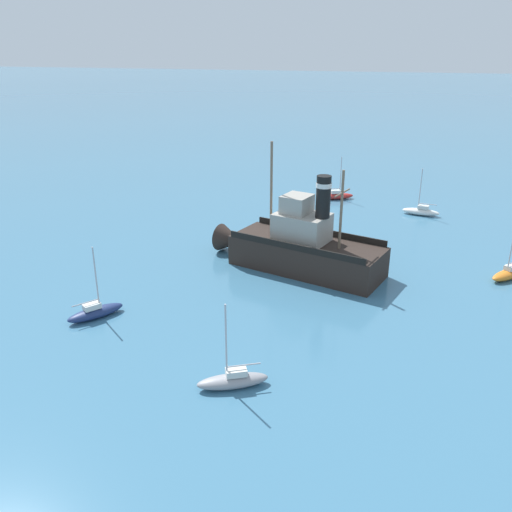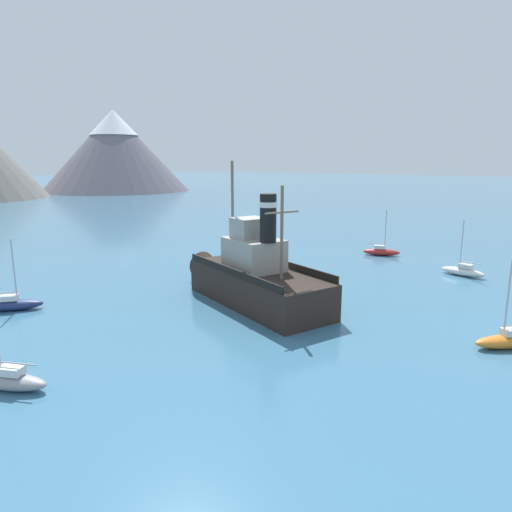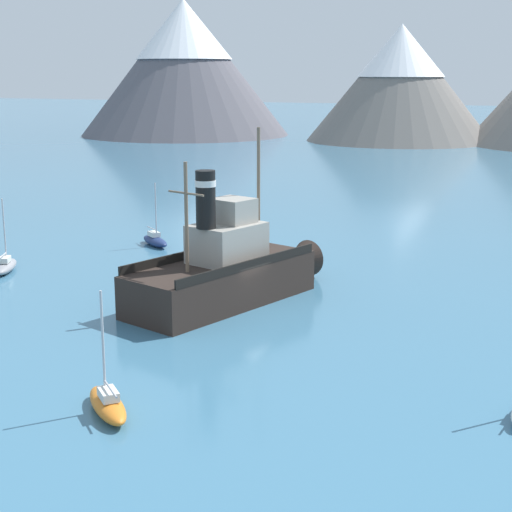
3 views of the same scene
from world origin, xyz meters
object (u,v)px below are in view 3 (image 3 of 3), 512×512
(old_tugboat, at_px, (229,271))
(sailboat_navy, at_px, (155,240))
(sailboat_orange, at_px, (108,403))
(sailboat_grey, at_px, (6,266))

(old_tugboat, relative_size, sailboat_navy, 3.01)
(sailboat_orange, bearing_deg, old_tugboat, 98.64)
(sailboat_navy, relative_size, sailboat_orange, 1.00)
(sailboat_navy, height_order, sailboat_grey, same)
(sailboat_navy, bearing_deg, old_tugboat, -43.96)
(old_tugboat, xyz_separation_m, sailboat_grey, (-16.66, 0.24, -1.40))
(sailboat_navy, xyz_separation_m, sailboat_orange, (14.16, -27.22, 0.00))
(sailboat_navy, xyz_separation_m, sailboat_grey, (-4.91, -11.09, 0.00))
(sailboat_orange, relative_size, sailboat_grey, 1.00)
(old_tugboat, height_order, sailboat_orange, old_tugboat)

